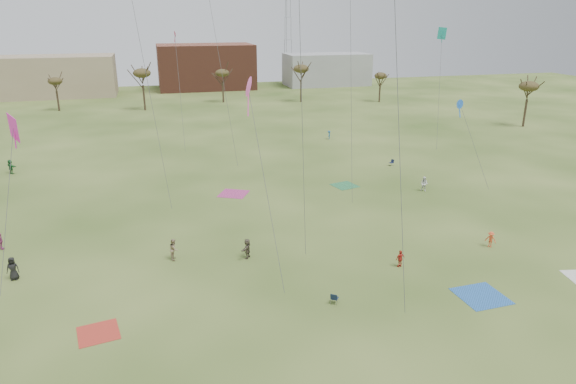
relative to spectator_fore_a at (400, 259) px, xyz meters
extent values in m
plane|color=#2E4A17|center=(-8.15, -6.76, -0.73)|extent=(260.00, 260.00, 0.00)
imported|color=red|center=(0.00, 0.00, 0.00)|extent=(0.92, 0.53, 1.47)
imported|color=#947D5E|center=(-17.89, 6.22, 0.19)|extent=(0.80, 0.97, 1.84)
imported|color=brown|center=(-11.85, 4.85, 0.14)|extent=(1.29, 1.65, 1.75)
imported|color=black|center=(-30.23, 5.85, 0.22)|extent=(0.96, 0.66, 1.90)
imported|color=#E4542A|center=(9.53, 1.39, 0.00)|extent=(1.03, 1.08, 1.47)
imported|color=#AB477F|center=(-32.58, 12.10, 0.04)|extent=(0.38, 0.91, 1.55)
imported|color=silver|center=(11.48, 16.71, 0.15)|extent=(1.07, 1.08, 1.76)
imported|color=#22672E|center=(-37.14, 36.96, 0.22)|extent=(1.59, 1.69, 1.90)
imported|color=#1B547F|center=(9.51, 44.90, -0.02)|extent=(0.89, 1.06, 1.43)
cube|color=red|center=(-23.30, -3.43, -0.73)|extent=(2.97, 2.97, 0.03)
cube|color=#2963B4|center=(3.67, -5.84, -0.73)|extent=(3.49, 3.49, 0.03)
cube|color=#B5377B|center=(-10.35, 21.55, -0.73)|extent=(4.17, 4.17, 0.03)
cube|color=#2D7C49|center=(3.21, 21.03, -0.73)|extent=(3.31, 3.31, 0.03)
cube|color=#16243D|center=(-7.14, -3.96, -0.31)|extent=(0.70, 0.70, 0.04)
cube|color=#16243D|center=(-7.27, -4.14, -0.08)|extent=(0.48, 0.39, 0.44)
cube|color=#141B37|center=(12.52, 27.55, -0.31)|extent=(0.65, 0.65, 0.04)
cube|color=#141B37|center=(12.74, 27.63, -0.08)|extent=(0.30, 0.51, 0.44)
cylinder|color=#4C4C51|center=(-7.76, 2.49, 11.09)|extent=(0.81, 0.10, 21.85)
cone|color=#F14CA7|center=(-11.96, 1.99, 14.13)|extent=(1.46, 0.11, 1.46)
cube|color=#F14CA7|center=(-11.96, 1.99, 13.21)|extent=(0.08, 0.08, 2.38)
cylinder|color=#4C4C51|center=(-11.30, -0.57, 7.15)|extent=(1.36, 5.16, 13.98)
cylinder|color=#4C4C51|center=(-4.16, -6.30, 11.69)|extent=(1.34, 2.75, 23.06)
cylinder|color=#4C4C51|center=(-18.80, 17.45, 12.17)|extent=(2.50, 2.85, 24.01)
cone|color=blue|center=(14.81, 16.29, 9.45)|extent=(1.05, 0.08, 1.05)
cube|color=blue|center=(14.81, 16.29, 8.78)|extent=(0.08, 0.08, 1.72)
cylinder|color=#4C4C51|center=(16.18, 14.65, 4.81)|extent=(2.78, 3.34, 9.30)
cube|color=#D826A3|center=(-28.19, 4.90, 11.44)|extent=(0.95, 0.95, 1.86)
cube|color=#D826A3|center=(-28.19, 4.90, 10.79)|extent=(0.08, 0.08, 1.68)
cylinder|color=#4C4C51|center=(-29.17, 3.29, 5.80)|extent=(2.02, 3.28, 11.28)
cylinder|color=#4C4C51|center=(1.04, 14.85, 12.10)|extent=(0.31, 3.93, 23.88)
cone|color=#B11231|center=(-14.60, 44.65, 16.32)|extent=(0.80, 0.06, 0.80)
cube|color=#B11231|center=(-14.60, 44.65, 15.81)|extent=(0.08, 0.08, 1.30)
cylinder|color=#4C4C51|center=(-14.56, 41.96, 8.24)|extent=(0.11, 5.40, 16.16)
cube|color=teal|center=(23.57, 36.06, 16.36)|extent=(0.88, 0.88, 1.72)
cube|color=teal|center=(23.57, 36.06, 15.75)|extent=(0.08, 0.08, 1.55)
cylinder|color=#4C4C51|center=(22.47, 33.46, 8.26)|extent=(2.25, 5.23, 16.20)
cylinder|color=#4C4C51|center=(-10.01, 31.47, 13.72)|extent=(3.22, 3.37, 27.11)
cylinder|color=#3A2B1E|center=(-38.15, 85.24, 1.43)|extent=(0.40, 0.40, 4.32)
ellipsoid|color=#473D1E|center=(-38.15, 85.24, 5.60)|extent=(3.02, 3.02, 1.58)
cylinder|color=#3A2B1E|center=(-20.15, 81.24, 1.97)|extent=(0.40, 0.40, 5.40)
ellipsoid|color=#473D1E|center=(-20.15, 81.24, 7.19)|extent=(3.78, 3.78, 1.98)
cylinder|color=#3A2B1E|center=(-2.15, 87.24, 1.61)|extent=(0.40, 0.40, 4.68)
ellipsoid|color=#473D1E|center=(-2.15, 87.24, 6.13)|extent=(3.28, 3.28, 1.72)
cylinder|color=#3A2B1E|center=(15.85, 83.24, 1.91)|extent=(0.40, 0.40, 5.28)
ellipsoid|color=#473D1E|center=(15.85, 83.24, 7.01)|extent=(3.70, 3.70, 1.94)
cylinder|color=#3A2B1E|center=(33.85, 78.24, 1.37)|extent=(0.40, 0.40, 4.20)
ellipsoid|color=#473D1E|center=(33.85, 78.24, 5.43)|extent=(2.94, 2.94, 1.54)
cylinder|color=#3A2B1E|center=(47.85, 45.24, 1.79)|extent=(0.40, 0.40, 5.04)
ellipsoid|color=#473D1E|center=(47.85, 45.24, 6.66)|extent=(3.53, 3.53, 1.85)
cube|color=#937F60|center=(-43.15, 108.24, 4.27)|extent=(32.00, 14.00, 10.00)
cube|color=brown|center=(-3.15, 113.24, 5.27)|extent=(26.00, 16.00, 12.00)
cube|color=gray|center=(31.85, 111.24, 3.77)|extent=(24.00, 12.00, 9.00)
cylinder|color=#9EA3A8|center=(22.75, 118.24, 18.27)|extent=(0.16, 0.16, 38.00)
cylinder|color=#9EA3A8|center=(21.40, 119.02, 18.27)|extent=(0.16, 0.16, 38.00)
cylinder|color=#9EA3A8|center=(21.40, 117.46, 18.27)|extent=(0.16, 0.16, 38.00)
camera|label=1|loc=(-18.66, -34.14, 18.93)|focal=31.87mm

